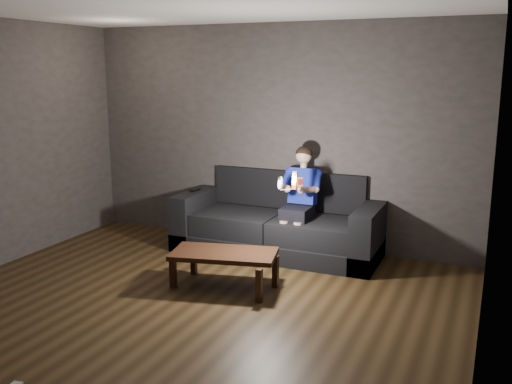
% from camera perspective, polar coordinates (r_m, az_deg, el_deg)
% --- Properties ---
extents(floor, '(5.00, 5.00, 0.00)m').
position_cam_1_polar(floor, '(5.20, -8.51, -12.42)').
color(floor, black).
rests_on(floor, ground).
extents(back_wall, '(5.00, 0.04, 2.70)m').
position_cam_1_polar(back_wall, '(7.02, 1.96, 5.60)').
color(back_wall, '#342F2D').
rests_on(back_wall, ground).
extents(right_wall, '(0.04, 5.00, 2.70)m').
position_cam_1_polar(right_wall, '(4.07, 22.28, -0.10)').
color(right_wall, '#342F2D').
rests_on(right_wall, ground).
extents(sofa, '(2.43, 1.05, 0.94)m').
position_cam_1_polar(sofa, '(6.86, 2.37, -3.44)').
color(sofa, black).
rests_on(sofa, floor).
extents(child, '(0.47, 0.58, 1.15)m').
position_cam_1_polar(child, '(6.59, 4.43, 0.07)').
color(child, black).
rests_on(child, sofa).
extents(wii_remote_red, '(0.05, 0.08, 0.20)m').
position_cam_1_polar(wii_remote_red, '(6.11, 3.89, 1.16)').
color(wii_remote_red, '#DC3300').
rests_on(wii_remote_red, child).
extents(nunchuk_white, '(0.08, 0.10, 0.15)m').
position_cam_1_polar(nunchuk_white, '(6.18, 2.44, 0.92)').
color(nunchuk_white, white).
rests_on(nunchuk_white, child).
extents(wii_remote_black, '(0.05, 0.17, 0.03)m').
position_cam_1_polar(wii_remote_black, '(7.15, -6.08, 0.21)').
color(wii_remote_black, black).
rests_on(wii_remote_black, sofa).
extents(coffee_table, '(1.12, 0.73, 0.38)m').
position_cam_1_polar(coffee_table, '(5.73, -3.20, -6.45)').
color(coffee_table, black).
rests_on(coffee_table, floor).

